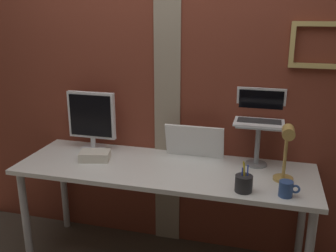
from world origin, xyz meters
name	(u,v)px	position (x,y,z in m)	size (l,w,h in m)	color
brick_wall_back	(168,88)	(0.00, 0.35, 1.17)	(3.14, 0.16, 2.35)	brown
desk	(164,178)	(0.08, -0.02, 0.66)	(1.93, 0.63, 0.73)	white
monitor	(92,118)	(-0.52, 0.17, 0.97)	(0.35, 0.18, 0.42)	white
laptop_stand	(258,138)	(0.65, 0.17, 0.92)	(0.28, 0.22, 0.28)	gray
laptop	(260,113)	(0.65, 0.23, 1.07)	(0.32, 0.25, 0.21)	white
whiteboard_panel	(194,141)	(0.23, 0.20, 0.85)	(0.40, 0.02, 0.24)	white
desk_lamp	(286,148)	(0.82, -0.07, 0.96)	(0.12, 0.20, 0.36)	tan
pen_cup	(244,183)	(0.60, -0.23, 0.78)	(0.10, 0.10, 0.18)	#262628
coffee_mug	(286,189)	(0.83, -0.23, 0.78)	(0.11, 0.08, 0.09)	#2D4C8C
paper_clutter_stack	(95,156)	(-0.41, -0.02, 0.76)	(0.20, 0.14, 0.06)	silver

